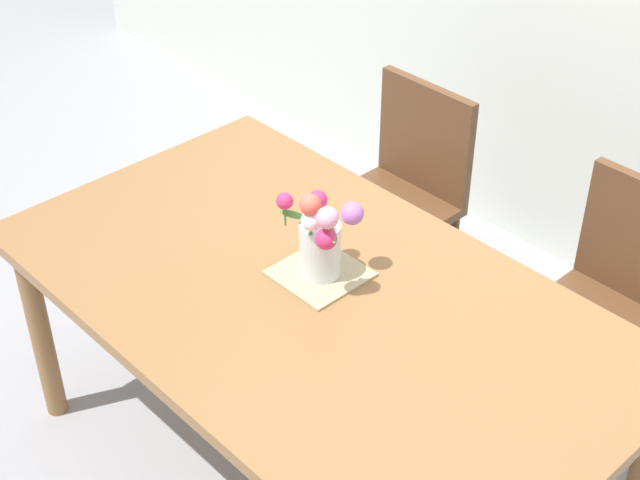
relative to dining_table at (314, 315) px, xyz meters
name	(u,v)px	position (x,y,z in m)	size (l,w,h in m)	color
ground_plane	(315,478)	(0.00, 0.00, -0.68)	(12.00, 12.00, 0.00)	#939399
dining_table	(314,315)	(0.00, 0.00, 0.00)	(1.82, 1.05, 0.76)	olive
chair_left	(402,187)	(-0.45, 0.86, -0.16)	(0.42, 0.42, 0.90)	brown
chair_right	(615,300)	(0.45, 0.86, -0.16)	(0.42, 0.42, 0.90)	brown
placemat	(320,273)	(-0.05, 0.07, 0.08)	(0.23, 0.23, 0.01)	tan
flower_vase	(321,236)	(-0.04, 0.06, 0.22)	(0.22, 0.20, 0.29)	silver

